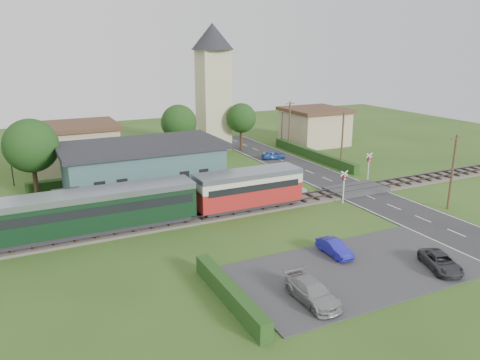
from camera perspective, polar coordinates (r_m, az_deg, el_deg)
name	(u,v)px	position (r m, az deg, el deg)	size (l,w,h in m)	color
ground	(284,212)	(43.09, 5.34, -3.91)	(120.00, 120.00, 0.00)	#2D4C19
railway_track	(273,204)	(44.66, 4.01, -2.98)	(76.00, 3.20, 0.49)	#4C443D
road	(369,197)	(48.81, 15.43, -1.97)	(6.00, 70.00, 0.05)	#28282B
car_park	(356,269)	(33.35, 14.01, -10.54)	(17.00, 9.00, 0.08)	#333335
crossing_deck	(356,189)	(50.18, 13.96, -1.12)	(6.20, 3.40, 0.45)	#333335
platform	(161,209)	(43.68, -9.59, -3.47)	(30.00, 3.00, 0.45)	gray
equipment_hut	(68,206)	(41.82, -20.24, -2.97)	(2.30, 2.30, 2.55)	#C0B88C
station_building	(143,168)	(48.32, -11.73, 1.40)	(16.00, 9.00, 5.30)	#376563
train	(53,216)	(38.57, -21.86, -4.07)	(43.20, 2.90, 3.40)	#232328
church_tower	(213,78)	(67.87, -3.31, 12.37)	(6.00, 6.00, 17.60)	#C0B88C
house_west	(73,146)	(60.92, -19.68, 3.94)	(10.80, 8.80, 5.50)	tan
house_east	(315,126)	(72.53, 9.10, 6.53)	(8.80, 8.80, 5.50)	tan
hedge_carpark	(230,294)	(28.45, -1.23, -13.68)	(0.80, 9.00, 1.20)	#193814
hedge_roadside	(313,154)	(63.27, 8.84, 3.09)	(0.80, 18.00, 1.20)	#193814
hedge_station	(134,177)	(53.08, -12.84, 0.38)	(22.00, 0.80, 1.30)	#193814
tree_a	(31,146)	(49.32, -24.13, 3.82)	(5.20, 5.20, 8.00)	#332316
tree_b	(179,123)	(61.34, -7.47, 6.94)	(4.60, 4.60, 7.34)	#332316
tree_c	(241,118)	(67.01, 0.16, 7.55)	(4.20, 4.20, 6.78)	#332316
utility_pole_b	(452,171)	(46.82, 24.47, 0.97)	(1.40, 0.22, 7.00)	#473321
utility_pole_c	(342,140)	(57.94, 12.35, 4.76)	(1.40, 0.22, 7.00)	#473321
utility_pole_d	(289,125)	(67.58, 6.05, 6.65)	(1.40, 0.22, 7.00)	#473321
crossing_signal_near	(344,182)	(45.65, 12.56, -0.24)	(0.84, 0.28, 3.28)	silver
crossing_signal_far	(369,163)	(53.70, 15.43, 2.03)	(0.84, 0.28, 3.28)	silver
streetlamp_west	(10,158)	(55.66, -26.20, 2.37)	(0.30, 0.30, 5.15)	#3F3F47
streetlamp_east	(282,123)	(72.80, 5.15, 6.90)	(0.30, 0.30, 5.15)	#3F3F47
car_on_road	(273,155)	(62.43, 4.10, 3.06)	(1.27, 3.15, 1.07)	#2A53AA
car_park_blue	(334,248)	(34.84, 11.44, -8.10)	(1.15, 3.29, 1.08)	#1E1EA2
car_park_silver	(312,292)	(28.75, 8.79, -13.30)	(1.76, 4.33, 1.26)	#98999A
car_park_dark	(441,262)	(34.90, 23.28, -9.15)	(1.76, 3.81, 1.06)	#333339
pedestrian_near	(238,184)	(46.29, -0.24, -0.52)	(0.72, 0.47, 1.98)	gray
pedestrian_far	(109,206)	(42.38, -15.65, -3.02)	(0.77, 0.60, 1.59)	gray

